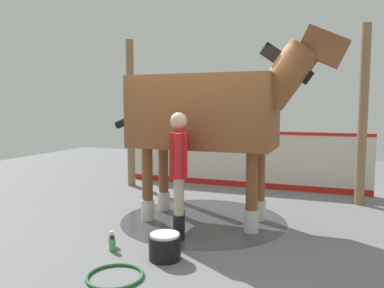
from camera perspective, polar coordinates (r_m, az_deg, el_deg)
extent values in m
cube|color=gray|center=(5.55, 0.84, -12.19)|extent=(16.00, 16.00, 0.02)
cylinder|color=#42444C|center=(5.78, 1.71, -11.36)|extent=(2.46, 2.46, 0.00)
cube|color=silver|center=(8.02, 7.52, -2.45)|extent=(5.08, 0.11, 1.13)
cube|color=red|center=(7.96, 7.57, 1.78)|extent=(5.08, 0.13, 0.06)
cube|color=red|center=(8.11, 7.47, -5.98)|extent=(5.08, 0.12, 0.12)
cylinder|color=olive|center=(7.06, 24.37, 3.91)|extent=(0.16, 0.16, 3.08)
cylinder|color=olive|center=(8.11, -9.25, 4.52)|extent=(0.16, 0.16, 3.08)
cube|color=brown|center=(5.52, 1.76, 4.87)|extent=(2.07, 1.06, 1.03)
cylinder|color=brown|center=(5.72, 10.14, -5.96)|extent=(0.16, 0.16, 1.10)
cylinder|color=silver|center=(5.81, 10.07, -9.78)|extent=(0.20, 0.20, 0.31)
cylinder|color=brown|center=(5.17, 8.99, -7.18)|extent=(0.16, 0.16, 1.10)
cylinder|color=silver|center=(5.27, 8.92, -11.38)|extent=(0.20, 0.20, 0.31)
cylinder|color=brown|center=(6.18, -4.32, -5.00)|extent=(0.16, 0.16, 1.10)
cylinder|color=silver|center=(6.27, -4.29, -8.55)|extent=(0.20, 0.20, 0.31)
cylinder|color=brown|center=(5.68, -6.74, -5.98)|extent=(0.16, 0.16, 1.10)
cylinder|color=silver|center=(5.78, -6.69, -9.82)|extent=(0.20, 0.20, 0.31)
cylinder|color=brown|center=(5.28, 14.03, 10.06)|extent=(0.87, 0.47, 0.95)
cube|color=black|center=(5.29, 14.08, 11.74)|extent=(0.72, 0.07, 0.58)
cube|color=brown|center=(5.29, 19.23, 13.65)|extent=(0.65, 0.29, 0.56)
cylinder|color=black|center=(5.98, -8.56, 3.92)|extent=(0.70, 0.13, 0.35)
cylinder|color=black|center=(4.94, -2.00, -12.42)|extent=(0.15, 0.15, 0.32)
cylinder|color=#C6B793|center=(4.83, -2.02, -7.88)|extent=(0.13, 0.13, 0.48)
cylinder|color=black|center=(5.14, -1.93, -11.69)|extent=(0.15, 0.15, 0.32)
cylinder|color=#C6B793|center=(5.03, -1.95, -7.32)|extent=(0.13, 0.13, 0.48)
cube|color=red|center=(4.84, -2.00, -1.51)|extent=(0.38, 0.52, 0.57)
cylinder|color=red|center=(4.55, -2.10, -1.79)|extent=(0.09, 0.09, 0.54)
cylinder|color=red|center=(5.12, -1.91, -0.95)|extent=(0.09, 0.09, 0.54)
sphere|color=beige|center=(4.80, -2.02, 3.52)|extent=(0.22, 0.22, 0.22)
cylinder|color=black|center=(4.37, -4.13, -15.33)|extent=(0.36, 0.36, 0.26)
cylinder|color=white|center=(4.32, -4.14, -13.53)|extent=(0.33, 0.33, 0.03)
cylinder|color=#D8CC4C|center=(4.86, -12.04, -13.94)|extent=(0.08, 0.08, 0.15)
cylinder|color=white|center=(4.83, -12.06, -12.91)|extent=(0.05, 0.05, 0.03)
cylinder|color=#4CA559|center=(4.69, -11.94, -14.65)|extent=(0.08, 0.08, 0.15)
cylinder|color=black|center=(4.66, -11.96, -13.59)|extent=(0.05, 0.05, 0.03)
torus|color=#267233|center=(4.05, -11.53, -18.93)|extent=(0.58, 0.58, 0.03)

